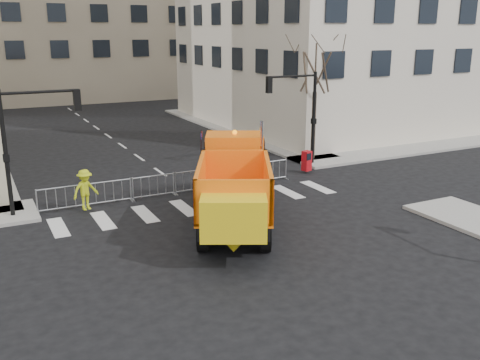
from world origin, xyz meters
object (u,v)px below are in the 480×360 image
newspaper_box (307,161)px  cop_a (253,171)px  cop_b (228,176)px  plow_truck (234,183)px  cop_c (226,171)px  worker (85,190)px

newspaper_box → cop_a: bearing=179.9°
newspaper_box → cop_b: bearing=-178.7°
plow_truck → cop_a: bearing=-9.3°
cop_c → worker: (-6.79, -0.20, 0.02)m
plow_truck → cop_b: bearing=4.5°
cop_b → cop_c: bearing=-109.1°
plow_truck → worker: (-4.96, 4.38, -0.76)m
cop_a → cop_b: (-1.72, -0.62, 0.12)m
cop_c → worker: cop_c is taller
cop_b → cop_c: cop_c is taller
cop_a → cop_c: (-1.51, 0.00, 0.20)m
cop_c → plow_truck: bearing=24.9°
cop_b → worker: 6.60m
cop_a → newspaper_box: cop_a is taller
cop_a → worker: bearing=-15.0°
cop_a → cop_b: cop_b is taller
plow_truck → newspaper_box: plow_truck is taller
plow_truck → cop_c: (1.83, 4.58, -0.77)m
plow_truck → cop_b: (1.62, 3.96, -0.86)m
plow_truck → newspaper_box: size_ratio=9.57×
cop_a → cop_b: size_ratio=0.87×
cop_b → cop_c: (0.21, 0.62, 0.09)m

